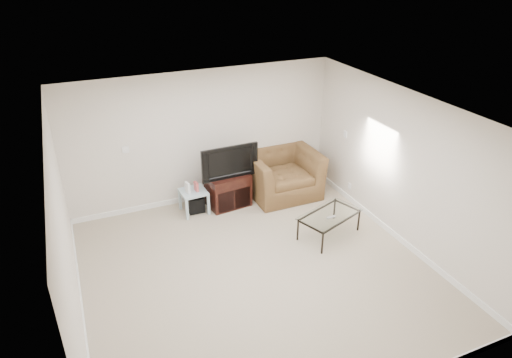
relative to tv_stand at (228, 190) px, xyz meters
name	(u,v)px	position (x,y,z in m)	size (l,w,h in m)	color
floor	(257,271)	(-0.29, -2.05, -0.32)	(5.00, 5.00, 0.00)	tan
ceiling	(257,113)	(-0.29, -2.05, 2.18)	(5.00, 5.00, 0.00)	white
wall_back	(203,137)	(-0.29, 0.45, 0.93)	(5.00, 0.02, 2.50)	silver
wall_left	(65,240)	(-2.79, -2.05, 0.93)	(0.02, 5.00, 2.50)	silver
wall_right	(402,168)	(2.21, -2.05, 0.93)	(0.02, 5.00, 2.50)	silver
plate_back	(126,150)	(-1.69, 0.44, 0.93)	(0.12, 0.02, 0.12)	white
plate_right_switch	(345,134)	(2.19, -0.45, 0.93)	(0.02, 0.09, 0.13)	white
plate_right_outlet	(350,186)	(2.19, -0.75, -0.02)	(0.02, 0.08, 0.12)	white
tv_stand	(228,190)	(0.00, 0.00, 0.00)	(0.76, 0.53, 0.63)	black
dvd_player	(229,181)	(0.00, -0.04, 0.21)	(0.45, 0.32, 0.06)	black
television	(228,160)	(0.00, -0.03, 0.62)	(0.99, 0.20, 0.62)	black
side_table	(194,201)	(-0.66, 0.00, -0.10)	(0.45, 0.45, 0.43)	silver
subwoofer	(195,204)	(-0.64, 0.02, -0.16)	(0.29, 0.29, 0.29)	black
game_console	(188,188)	(-0.77, -0.02, 0.22)	(0.05, 0.14, 0.20)	white
game_case	(196,187)	(-0.61, -0.02, 0.21)	(0.05, 0.13, 0.17)	#CC4C4C
recliner	(283,167)	(1.13, 0.00, 0.27)	(1.34, 0.87, 1.17)	brown
coffee_table	(329,225)	(1.20, -1.63, -0.11)	(1.05, 0.59, 0.41)	black
remote	(331,217)	(1.17, -1.74, 0.11)	(0.16, 0.05, 0.02)	#B2B2B7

